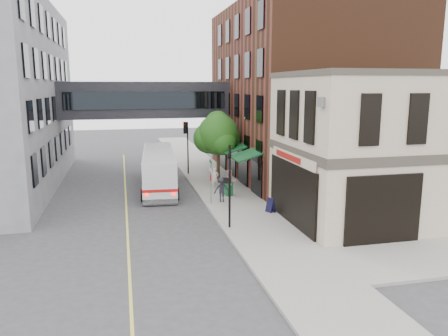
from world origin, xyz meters
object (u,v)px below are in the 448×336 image
newspaper_box (229,189)px  pedestrian_c (222,190)px  pedestrian_a (215,178)px  pedestrian_b (230,182)px  sandwich_board (271,205)px  bus (159,168)px

newspaper_box → pedestrian_c: bearing=-142.0°
pedestrian_a → pedestrian_c: (-0.37, -3.99, 0.07)m
newspaper_box → pedestrian_b: bearing=-0.7°
pedestrian_a → sandwich_board: 7.22m
bus → pedestrian_a: bus is taller
bus → pedestrian_b: bearing=-40.2°
pedestrian_c → sandwich_board: pedestrian_c is taller
pedestrian_b → newspaper_box: pedestrian_b is taller
pedestrian_c → pedestrian_b: bearing=64.4°
pedestrian_c → sandwich_board: (2.34, -2.95, -0.39)m
bus → newspaper_box: bearing=-41.6°
pedestrian_c → newspaper_box: (0.83, 1.54, -0.37)m
sandwich_board → pedestrian_a: bearing=81.0°
pedestrian_a → sandwich_board: bearing=-78.3°
pedestrian_c → sandwich_board: 3.79m
bus → pedestrian_b: (4.61, -3.90, -0.51)m
pedestrian_a → newspaper_box: (0.46, -2.45, -0.30)m
sandwich_board → pedestrian_b: bearing=81.9°
newspaper_box → sandwich_board: newspaper_box is taller
pedestrian_a → newspaper_box: 2.51m
bus → newspaper_box: 6.04m
pedestrian_b → newspaper_box: size_ratio=1.96×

